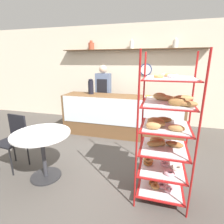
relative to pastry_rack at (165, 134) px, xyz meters
The scene contains 9 objects.
ground_plane 1.38m from the pastry_rack, 151.12° to the left, with size 14.00×14.00×0.00m, color #4C4742.
back_wall 3.12m from the pastry_rack, 107.60° to the left, with size 10.00×0.30×2.70m.
display_counter 2.09m from the pastry_rack, 117.03° to the left, with size 2.80×0.63×0.96m.
pastry_rack is the anchor object (origin of this frame).
person_worker 2.77m from the pastry_rack, 123.62° to the left, with size 0.38×0.23×1.65m.
cafe_table 1.74m from the pastry_rack, behind, with size 0.83×0.83×0.73m.
cafe_chair 2.39m from the pastry_rack, behind, with size 0.42×0.42×0.88m.
coffee_carafe 2.58m from the pastry_rack, 132.15° to the left, with size 0.13×0.13×0.37m.
donut_tray_counter 1.81m from the pastry_rack, 98.59° to the left, with size 0.37×0.33×0.05m.
Camera 1 is at (0.83, -2.57, 1.72)m, focal length 28.00 mm.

